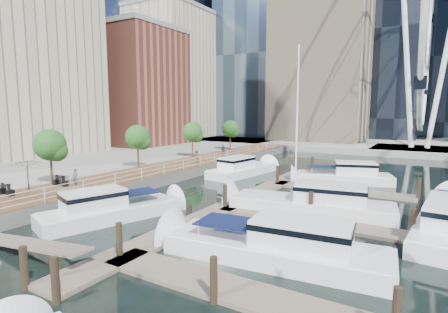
% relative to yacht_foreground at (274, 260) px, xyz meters
% --- Properties ---
extents(ground, '(520.00, 520.00, 0.00)m').
position_rel_yacht_foreground_xyz_m(ground, '(-9.47, -1.67, 0.00)').
color(ground, black).
rests_on(ground, ground).
extents(boardwalk, '(6.00, 60.00, 1.00)m').
position_rel_yacht_foreground_xyz_m(boardwalk, '(-18.47, 13.33, 0.50)').
color(boardwalk, brown).
rests_on(boardwalk, ground).
extents(seawall, '(0.25, 60.00, 1.00)m').
position_rel_yacht_foreground_xyz_m(seawall, '(-15.47, 13.33, 0.50)').
color(seawall, '#595954').
rests_on(seawall, ground).
extents(land_inland, '(48.00, 90.00, 1.00)m').
position_rel_yacht_foreground_xyz_m(land_inland, '(-45.47, 13.33, 0.50)').
color(land_inland, gray).
rests_on(land_inland, ground).
extents(land_far, '(200.00, 114.00, 1.00)m').
position_rel_yacht_foreground_xyz_m(land_far, '(-9.47, 100.33, 0.50)').
color(land_far, gray).
rests_on(land_far, ground).
extents(pier, '(14.00, 12.00, 1.00)m').
position_rel_yacht_foreground_xyz_m(pier, '(4.53, 50.33, 0.50)').
color(pier, gray).
rests_on(pier, ground).
extents(railing, '(0.10, 60.00, 1.05)m').
position_rel_yacht_foreground_xyz_m(railing, '(-15.57, 13.33, 1.52)').
color(railing, white).
rests_on(railing, boardwalk).
extents(floating_docks, '(16.00, 34.00, 2.60)m').
position_rel_yacht_foreground_xyz_m(floating_docks, '(-1.51, 8.31, 0.49)').
color(floating_docks, '#6D6051').
rests_on(floating_docks, ground).
extents(midrise_condos, '(19.00, 67.00, 28.00)m').
position_rel_yacht_foreground_xyz_m(midrise_condos, '(-43.04, 25.15, 13.42)').
color(midrise_condos, '#BCAD8E').
rests_on(midrise_condos, ground).
extents(street_trees, '(2.60, 42.60, 4.60)m').
position_rel_yacht_foreground_xyz_m(street_trees, '(-20.87, 12.33, 4.29)').
color(street_trees, '#3F2B1C').
rests_on(street_trees, ground).
extents(yacht_foreground, '(11.86, 4.25, 2.15)m').
position_rel_yacht_foreground_xyz_m(yacht_foreground, '(0.00, 0.00, 0.00)').
color(yacht_foreground, white).
rests_on(yacht_foreground, ground).
extents(pedestrian_near, '(0.61, 0.48, 1.48)m').
position_rel_yacht_foreground_xyz_m(pedestrian_near, '(-18.42, 2.77, 1.74)').
color(pedestrian_near, '#444B5B').
rests_on(pedestrian_near, boardwalk).
extents(pedestrian_mid, '(0.59, 0.74, 1.47)m').
position_rel_yacht_foreground_xyz_m(pedestrian_mid, '(-17.46, 18.33, 1.73)').
color(pedestrian_mid, gray).
rests_on(pedestrian_mid, boardwalk).
extents(pedestrian_far, '(0.94, 0.53, 1.51)m').
position_rel_yacht_foreground_xyz_m(pedestrian_far, '(-17.68, 24.92, 1.76)').
color(pedestrian_far, '#353942').
rests_on(pedestrian_far, boardwalk).
extents(moored_yachts, '(24.37, 38.00, 11.50)m').
position_rel_yacht_foreground_xyz_m(moored_yachts, '(-1.46, 8.59, 0.00)').
color(moored_yachts, silver).
rests_on(moored_yachts, ground).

